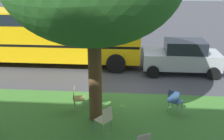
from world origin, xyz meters
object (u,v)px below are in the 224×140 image
Objects in this scene: chair_0 at (174,100)px; chair_4 at (105,118)px; school_bus at (43,32)px; chair_5 at (97,91)px; parked_car at (182,56)px; chair_3 at (77,97)px.

chair_0 is 2.74m from chair_4.
chair_4 is 0.08× the size of school_bus.
school_bus is at bearing -53.25° from chair_5.
parked_car is 0.36× the size of school_bus.
parked_car reaches higher than chair_4.
parked_car is 7.36m from school_bus.
chair_5 is at bearing -75.78° from chair_4.
school_bus is at bearing -61.34° from chair_3.
chair_0 is at bearing 170.18° from chair_5.
chair_0 is 0.08× the size of school_bus.
school_bus is at bearing -39.46° from chair_0.
school_bus reaches higher than chair_4.
school_bus is (4.03, -6.69, 1.24)m from chair_4.
chair_0 is 1.00× the size of chair_3.
chair_0 is 0.24× the size of parked_car.
chair_3 is at bearing 44.42° from parked_car.
chair_4 is 7.91m from school_bus.
parked_car is (-4.37, -4.29, 0.32)m from chair_3.
school_bus is at bearing -58.94° from chair_4.
parked_car is at bearing -135.58° from chair_3.
chair_5 is (2.80, -0.49, 0.00)m from chair_0.
parked_car reaches higher than chair_3.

